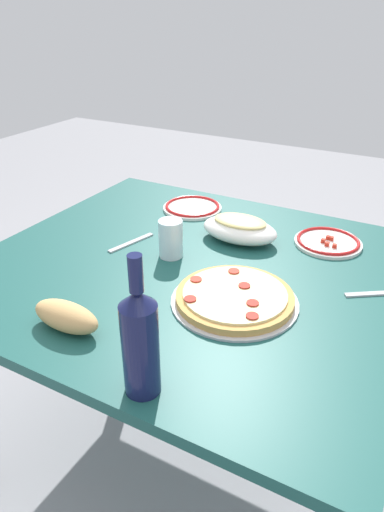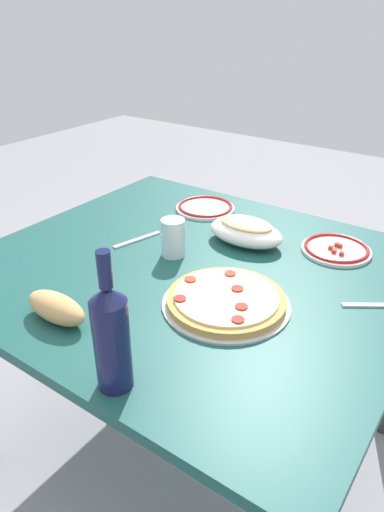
% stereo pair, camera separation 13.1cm
% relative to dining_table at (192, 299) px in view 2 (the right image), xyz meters
% --- Properties ---
extents(ground_plane, '(8.00, 8.00, 0.00)m').
position_rel_dining_table_xyz_m(ground_plane, '(0.00, 0.00, -0.63)').
color(ground_plane, gray).
rests_on(ground_plane, ground).
extents(dining_table, '(1.19, 1.07, 0.74)m').
position_rel_dining_table_xyz_m(dining_table, '(0.00, 0.00, 0.00)').
color(dining_table, '#194C47').
rests_on(dining_table, ground).
extents(pepperoni_pizza, '(0.32, 0.32, 0.03)m').
position_rel_dining_table_xyz_m(pepperoni_pizza, '(0.18, -0.11, 0.13)').
color(pepperoni_pizza, '#B7B7BC').
rests_on(pepperoni_pizza, dining_table).
extents(baked_pasta_dish, '(0.24, 0.15, 0.08)m').
position_rel_dining_table_xyz_m(baked_pasta_dish, '(0.05, 0.21, 0.15)').
color(baked_pasta_dish, white).
rests_on(baked_pasta_dish, dining_table).
extents(wine_bottle, '(0.07, 0.07, 0.29)m').
position_rel_dining_table_xyz_m(wine_bottle, '(0.15, -0.47, 0.23)').
color(wine_bottle, '#141942').
rests_on(wine_bottle, dining_table).
extents(water_glass, '(0.07, 0.07, 0.11)m').
position_rel_dining_table_xyz_m(water_glass, '(-0.08, 0.02, 0.17)').
color(water_glass, silver).
rests_on(water_glass, dining_table).
extents(side_plate_near, '(0.20, 0.20, 0.02)m').
position_rel_dining_table_xyz_m(side_plate_near, '(0.30, 0.32, 0.12)').
color(side_plate_near, white).
rests_on(side_plate_near, dining_table).
extents(side_plate_far, '(0.21, 0.21, 0.02)m').
position_rel_dining_table_xyz_m(side_plate_far, '(-0.19, 0.36, 0.12)').
color(side_plate_far, white).
rests_on(side_plate_far, dining_table).
extents(bread_loaf, '(0.17, 0.07, 0.07)m').
position_rel_dining_table_xyz_m(bread_loaf, '(-0.11, -0.39, 0.15)').
color(bread_loaf, tan).
rests_on(bread_loaf, dining_table).
extents(fork_left, '(0.15, 0.11, 0.00)m').
position_rel_dining_table_xyz_m(fork_left, '(0.49, 0.10, 0.12)').
color(fork_left, '#B7B7BC').
rests_on(fork_left, dining_table).
extents(fork_right, '(0.06, 0.17, 0.00)m').
position_rel_dining_table_xyz_m(fork_right, '(-0.23, 0.03, 0.12)').
color(fork_right, '#B7B7BC').
rests_on(fork_right, dining_table).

